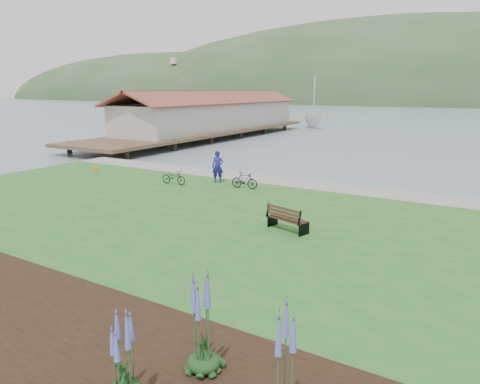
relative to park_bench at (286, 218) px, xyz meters
The scene contains 14 objects.
ground 2.91m from the park_bench, 160.46° to the left, with size 600.00×600.00×0.00m, color slate.
lawn 2.91m from the park_bench, 157.72° to the right, with size 34.00×20.00×0.40m, color #245A1F.
shoreline_path 8.27m from the park_bench, 108.48° to the left, with size 34.00×2.20×0.03m, color gray.
garden_bed 8.89m from the park_bench, 87.52° to the right, with size 24.00×4.40×0.04m, color black.
pier_pavilion 36.39m from the park_bench, 128.48° to the left, with size 8.00×36.00×5.40m.
park_bench is the anchor object (origin of this frame).
person 9.01m from the park_bench, 139.84° to the left, with size 0.76×0.52×2.08m, color navy.
bicycle_a 9.65m from the park_bench, 154.42° to the left, with size 1.52×0.53×0.79m, color black.
bicycle_b 7.10m from the park_bench, 132.64° to the left, with size 1.47×0.42×0.88m, color black.
sailboat 49.41m from the park_bench, 110.20° to the left, with size 8.93×9.10×23.55m, color silver.
pannier 15.65m from the park_bench, 164.18° to the left, with size 0.19×0.29×0.31m, color orange.
echium_0 9.61m from the park_bench, 81.16° to the right, with size 0.62×0.62×1.81m.
echium_1 8.44m from the park_bench, 75.43° to the right, with size 0.62×0.62×2.21m.
echium_2 9.53m from the park_bench, 65.29° to the right, with size 0.62×0.62×2.17m.
Camera 1 is at (8.84, -14.66, 5.45)m, focal length 32.00 mm.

